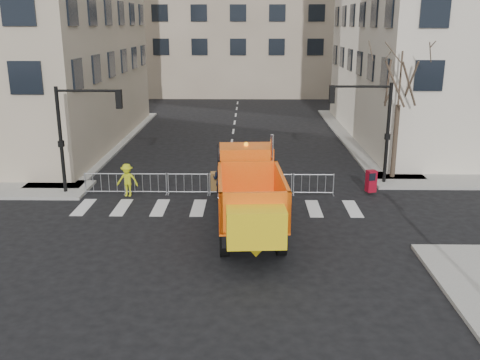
{
  "coord_description": "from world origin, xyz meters",
  "views": [
    {
      "loc": [
        1.25,
        -18.07,
        8.28
      ],
      "look_at": [
        0.9,
        2.5,
        2.25
      ],
      "focal_mm": 40.0,
      "sensor_mm": 36.0,
      "label": 1
    }
  ],
  "objects_px": {
    "worker": "(127,180)",
    "cop_b": "(221,180)",
    "cop_c": "(233,178)",
    "cop_a": "(269,181)",
    "newspaper_box": "(371,181)",
    "plow_truck": "(249,193)"
  },
  "relations": [
    {
      "from": "cop_b",
      "to": "newspaper_box",
      "type": "height_order",
      "value": "cop_b"
    },
    {
      "from": "cop_a",
      "to": "worker",
      "type": "bearing_deg",
      "value": -24.76
    },
    {
      "from": "cop_c",
      "to": "plow_truck",
      "type": "bearing_deg",
      "value": 58.0
    },
    {
      "from": "worker",
      "to": "newspaper_box",
      "type": "distance_m",
      "value": 12.1
    },
    {
      "from": "cop_b",
      "to": "newspaper_box",
      "type": "bearing_deg",
      "value": -149.23
    },
    {
      "from": "plow_truck",
      "to": "cop_b",
      "type": "distance_m",
      "value": 4.66
    },
    {
      "from": "plow_truck",
      "to": "cop_b",
      "type": "xyz_separation_m",
      "value": [
        -1.36,
        4.39,
        -0.74
      ]
    },
    {
      "from": "cop_b",
      "to": "newspaper_box",
      "type": "relative_size",
      "value": 1.72
    },
    {
      "from": "cop_c",
      "to": "cop_a",
      "type": "bearing_deg",
      "value": 138.08
    },
    {
      "from": "newspaper_box",
      "to": "worker",
      "type": "bearing_deg",
      "value": 167.79
    },
    {
      "from": "plow_truck",
      "to": "worker",
      "type": "bearing_deg",
      "value": 51.12
    },
    {
      "from": "cop_c",
      "to": "worker",
      "type": "height_order",
      "value": "cop_c"
    },
    {
      "from": "cop_c",
      "to": "worker",
      "type": "xyz_separation_m",
      "value": [
        -5.17,
        -0.2,
        -0.05
      ]
    },
    {
      "from": "plow_truck",
      "to": "cop_a",
      "type": "bearing_deg",
      "value": -16.47
    },
    {
      "from": "plow_truck",
      "to": "newspaper_box",
      "type": "distance_m",
      "value": 8.03
    },
    {
      "from": "cop_a",
      "to": "newspaper_box",
      "type": "xyz_separation_m",
      "value": [
        5.12,
        0.7,
        -0.19
      ]
    },
    {
      "from": "cop_c",
      "to": "newspaper_box",
      "type": "height_order",
      "value": "cop_c"
    },
    {
      "from": "cop_a",
      "to": "cop_b",
      "type": "distance_m",
      "value": 2.37
    },
    {
      "from": "cop_a",
      "to": "cop_c",
      "type": "xyz_separation_m",
      "value": [
        -1.77,
        0.0,
        0.11
      ]
    },
    {
      "from": "worker",
      "to": "cop_b",
      "type": "bearing_deg",
      "value": 7.38
    },
    {
      "from": "cop_a",
      "to": "plow_truck",
      "type": "bearing_deg",
      "value": 50.75
    },
    {
      "from": "cop_b",
      "to": "worker",
      "type": "xyz_separation_m",
      "value": [
        -4.57,
        -0.2,
        0.01
      ]
    }
  ]
}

